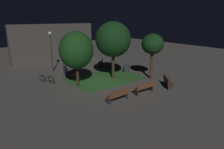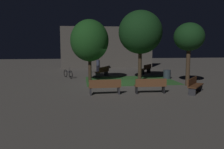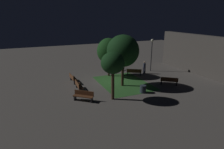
{
  "view_description": "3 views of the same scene",
  "coord_description": "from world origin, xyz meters",
  "px_view_note": "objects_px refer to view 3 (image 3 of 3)",
  "views": [
    {
      "loc": [
        -9.53,
        -13.96,
        5.64
      ],
      "look_at": [
        1.01,
        -0.34,
        0.72
      ],
      "focal_mm": 31.93,
      "sensor_mm": 36.0,
      "label": 1
    },
    {
      "loc": [
        -2.62,
        -17.18,
        2.83
      ],
      "look_at": [
        -0.47,
        -0.62,
        0.71
      ],
      "focal_mm": 38.34,
      "sensor_mm": 36.0,
      "label": 2
    },
    {
      "loc": [
        18.9,
        -8.02,
        7.07
      ],
      "look_at": [
        -0.38,
        0.31,
        0.64
      ],
      "focal_mm": 30.59,
      "sensor_mm": 36.0,
      "label": 3
    }
  ],
  "objects_px": {
    "pedestrian": "(144,67)",
    "tree_right_canopy": "(109,51)",
    "tree_back_right": "(113,63)",
    "bench_path_side": "(169,81)",
    "trash_bin": "(143,89)",
    "bicycle": "(121,68)",
    "lamp_post_plaza_east": "(152,49)",
    "tree_left_canopy": "(123,51)",
    "bench_lawn_edge": "(134,72)",
    "bench_front_right": "(84,96)",
    "bench_near_trees": "(79,86)",
    "bench_front_left": "(73,78)"
  },
  "relations": [
    {
      "from": "tree_right_canopy",
      "to": "tree_left_canopy",
      "type": "distance_m",
      "value": 3.86
    },
    {
      "from": "pedestrian",
      "to": "tree_right_canopy",
      "type": "bearing_deg",
      "value": -101.63
    },
    {
      "from": "trash_bin",
      "to": "bench_near_trees",
      "type": "bearing_deg",
      "value": -118.75
    },
    {
      "from": "tree_back_right",
      "to": "tree_left_canopy",
      "type": "height_order",
      "value": "tree_left_canopy"
    },
    {
      "from": "bench_near_trees",
      "to": "lamp_post_plaza_east",
      "type": "bearing_deg",
      "value": 106.28
    },
    {
      "from": "bench_lawn_edge",
      "to": "tree_right_canopy",
      "type": "relative_size",
      "value": 0.38
    },
    {
      "from": "lamp_post_plaza_east",
      "to": "pedestrian",
      "type": "xyz_separation_m",
      "value": [
        0.74,
        -1.48,
        -2.07
      ]
    },
    {
      "from": "bench_front_left",
      "to": "bench_path_side",
      "type": "distance_m",
      "value": 10.51
    },
    {
      "from": "lamp_post_plaza_east",
      "to": "trash_bin",
      "type": "xyz_separation_m",
      "value": [
        6.14,
        -5.07,
        -2.56
      ]
    },
    {
      "from": "lamp_post_plaza_east",
      "to": "tree_left_canopy",
      "type": "bearing_deg",
      "value": -59.0
    },
    {
      "from": "trash_bin",
      "to": "pedestrian",
      "type": "relative_size",
      "value": 0.45
    },
    {
      "from": "tree_back_right",
      "to": "bench_path_side",
      "type": "bearing_deg",
      "value": 97.83
    },
    {
      "from": "trash_bin",
      "to": "bicycle",
      "type": "relative_size",
      "value": 0.48
    },
    {
      "from": "tree_right_canopy",
      "to": "tree_left_canopy",
      "type": "height_order",
      "value": "tree_left_canopy"
    },
    {
      "from": "tree_left_canopy",
      "to": "pedestrian",
      "type": "xyz_separation_m",
      "value": [
        -2.88,
        4.54,
        -2.86
      ]
    },
    {
      "from": "bench_path_side",
      "to": "pedestrian",
      "type": "height_order",
      "value": "pedestrian"
    },
    {
      "from": "trash_bin",
      "to": "bench_front_left",
      "type": "bearing_deg",
      "value": -135.65
    },
    {
      "from": "pedestrian",
      "to": "tree_left_canopy",
      "type": "bearing_deg",
      "value": -57.64
    },
    {
      "from": "bicycle",
      "to": "tree_left_canopy",
      "type": "bearing_deg",
      "value": -24.97
    },
    {
      "from": "bench_front_right",
      "to": "tree_back_right",
      "type": "relative_size",
      "value": 0.39
    },
    {
      "from": "tree_back_right",
      "to": "lamp_post_plaza_east",
      "type": "bearing_deg",
      "value": 127.45
    },
    {
      "from": "bench_near_trees",
      "to": "tree_right_canopy",
      "type": "relative_size",
      "value": 0.39
    },
    {
      "from": "bench_front_right",
      "to": "bicycle",
      "type": "distance_m",
      "value": 10.61
    },
    {
      "from": "lamp_post_plaza_east",
      "to": "pedestrian",
      "type": "relative_size",
      "value": 2.65
    },
    {
      "from": "tree_right_canopy",
      "to": "pedestrian",
      "type": "distance_m",
      "value": 5.14
    },
    {
      "from": "bench_lawn_edge",
      "to": "bicycle",
      "type": "relative_size",
      "value": 1.18
    },
    {
      "from": "tree_right_canopy",
      "to": "trash_bin",
      "type": "distance_m",
      "value": 6.96
    },
    {
      "from": "tree_right_canopy",
      "to": "bench_path_side",
      "type": "bearing_deg",
      "value": 39.66
    },
    {
      "from": "bench_front_left",
      "to": "pedestrian",
      "type": "relative_size",
      "value": 1.13
    },
    {
      "from": "bench_lawn_edge",
      "to": "bench_front_right",
      "type": "relative_size",
      "value": 1.06
    },
    {
      "from": "bench_path_side",
      "to": "tree_back_right",
      "type": "xyz_separation_m",
      "value": [
        0.96,
        -6.99,
        2.79
      ]
    },
    {
      "from": "bicycle",
      "to": "tree_back_right",
      "type": "bearing_deg",
      "value": -30.53
    },
    {
      "from": "bench_path_side",
      "to": "bicycle",
      "type": "relative_size",
      "value": 1.14
    },
    {
      "from": "lamp_post_plaza_east",
      "to": "trash_bin",
      "type": "distance_m",
      "value": 8.36
    },
    {
      "from": "bench_front_left",
      "to": "lamp_post_plaza_east",
      "type": "height_order",
      "value": "lamp_post_plaza_east"
    },
    {
      "from": "bench_near_trees",
      "to": "tree_back_right",
      "type": "xyz_separation_m",
      "value": [
        3.29,
        2.27,
        2.79
      ]
    },
    {
      "from": "tree_back_right",
      "to": "pedestrian",
      "type": "xyz_separation_m",
      "value": [
        -5.65,
        6.86,
        -2.42
      ]
    },
    {
      "from": "bench_path_side",
      "to": "bench_near_trees",
      "type": "bearing_deg",
      "value": -104.11
    },
    {
      "from": "trash_bin",
      "to": "bench_path_side",
      "type": "bearing_deg",
      "value": 100.86
    },
    {
      "from": "bench_path_side",
      "to": "tree_right_canopy",
      "type": "distance_m",
      "value": 7.75
    },
    {
      "from": "bench_front_right",
      "to": "pedestrian",
      "type": "height_order",
      "value": "pedestrian"
    },
    {
      "from": "bench_front_right",
      "to": "trash_bin",
      "type": "distance_m",
      "value": 5.76
    },
    {
      "from": "tree_left_canopy",
      "to": "lamp_post_plaza_east",
      "type": "distance_m",
      "value": 7.06
    },
    {
      "from": "bench_lawn_edge",
      "to": "tree_back_right",
      "type": "relative_size",
      "value": 0.42
    },
    {
      "from": "bench_near_trees",
      "to": "pedestrian",
      "type": "relative_size",
      "value": 1.13
    },
    {
      "from": "tree_left_canopy",
      "to": "trash_bin",
      "type": "bearing_deg",
      "value": 20.63
    },
    {
      "from": "lamp_post_plaza_east",
      "to": "bicycle",
      "type": "bearing_deg",
      "value": -119.49
    },
    {
      "from": "bench_front_left",
      "to": "pedestrian",
      "type": "bearing_deg",
      "value": 88.3
    },
    {
      "from": "bicycle",
      "to": "bench_near_trees",
      "type": "bearing_deg",
      "value": -54.94
    },
    {
      "from": "tree_back_right",
      "to": "lamp_post_plaza_east",
      "type": "distance_m",
      "value": 10.51
    }
  ]
}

